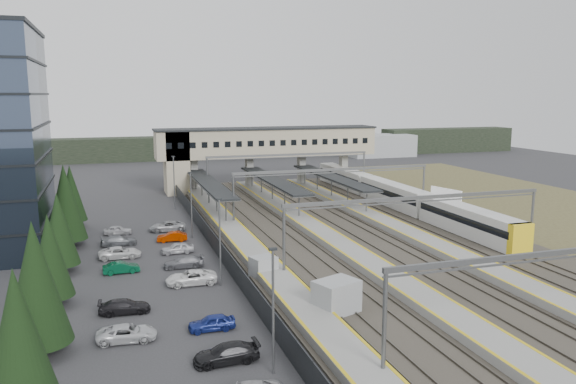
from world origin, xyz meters
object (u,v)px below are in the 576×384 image
object	(u,v)px
relay_cabin_far	(263,267)
billboard	(446,199)
train	(395,196)
relay_cabin_near	(336,298)
footbridge	(253,146)

from	to	relation	value
relay_cabin_far	billboard	xyz separation A→B (m)	(30.26, 16.07, 1.92)
billboard	relay_cabin_far	bearing A→B (deg)	-152.04
train	relay_cabin_near	bearing A→B (deg)	-124.28
relay_cabin_near	billboard	size ratio (longest dim) A/B	0.76
footbridge	train	distance (m)	29.02
footbridge	billboard	world-z (taller)	footbridge
footbridge	train	xyz separation A→B (m)	(16.30, -23.24, -6.00)
relay_cabin_near	train	distance (m)	43.70
relay_cabin_far	billboard	size ratio (longest dim) A/B	0.51
relay_cabin_near	relay_cabin_far	size ratio (longest dim) A/B	1.48
relay_cabin_far	billboard	bearing A→B (deg)	27.96
relay_cabin_near	billboard	distance (m)	37.95
train	billboard	distance (m)	10.03
relay_cabin_far	footbridge	xyz separation A→B (m)	(11.42, 48.96, 6.90)
relay_cabin_far	footbridge	bearing A→B (deg)	76.87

